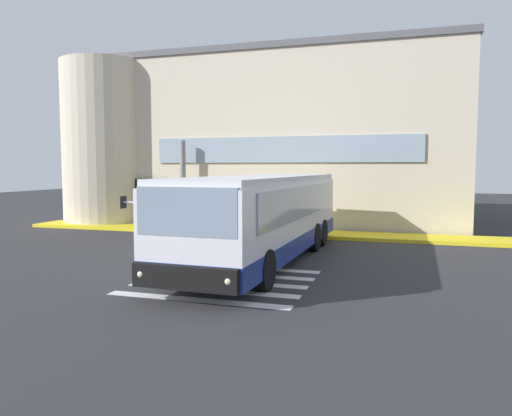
{
  "coord_description": "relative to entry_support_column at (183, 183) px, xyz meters",
  "views": [
    {
      "loc": [
        6.34,
        -15.66,
        2.95
      ],
      "look_at": [
        1.31,
        0.89,
        1.5
      ],
      "focal_mm": 33.6,
      "sensor_mm": 36.0,
      "label": 1
    }
  ],
  "objects": [
    {
      "name": "safety_bollard_yellow",
      "position": [
        2.41,
        -1.8,
        -1.75
      ],
      "size": [
        0.18,
        0.18,
        0.9
      ],
      "primitive_type": "cylinder",
      "color": "yellow",
      "rests_on": "ground"
    },
    {
      "name": "passenger_near_column",
      "position": [
        0.78,
        -0.87,
        -1.09
      ],
      "size": [
        0.52,
        0.5,
        1.68
      ],
      "color": "#4C4233",
      "rests_on": "boarding_curb"
    },
    {
      "name": "passenger_by_doorway",
      "position": [
        1.85,
        -1.14,
        -1.12
      ],
      "size": [
        0.49,
        0.4,
        1.68
      ],
      "color": "#4C4233",
      "rests_on": "boarding_curb"
    },
    {
      "name": "entry_support_column",
      "position": [
        0.0,
        0.0,
        0.0
      ],
      "size": [
        0.28,
        0.28,
        4.11
      ],
      "primitive_type": "cylinder",
      "color": "slate",
      "rests_on": "boarding_curb"
    },
    {
      "name": "bus_main_foreground",
      "position": [
        5.93,
        -6.53,
        -0.87
      ],
      "size": [
        3.37,
        11.08,
        2.7
      ],
      "color": "silver",
      "rests_on": "ground"
    },
    {
      "name": "boarding_curb",
      "position": [
        3.75,
        -0.6,
        -2.13
      ],
      "size": [
        22.54,
        2.0,
        0.15
      ],
      "primitive_type": "cube",
      "color": "yellow",
      "rests_on": "ground"
    },
    {
      "name": "bay_paint_stripes",
      "position": [
        5.75,
        -9.6,
        -2.2
      ],
      "size": [
        4.4,
        3.96,
        0.01
      ],
      "color": "silver",
      "rests_on": "ground"
    },
    {
      "name": "terminal_building",
      "position": [
        3.07,
        6.17,
        2.16
      ],
      "size": [
        20.34,
        13.8,
        8.74
      ],
      "color": "beige",
      "rests_on": "ground"
    },
    {
      "name": "ground_plane",
      "position": [
        3.75,
        -5.4,
        -2.21
      ],
      "size": [
        80.0,
        90.0,
        0.02
      ],
      "primitive_type": "cube",
      "color": "#2B2B2D",
      "rests_on": "ground"
    }
  ]
}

